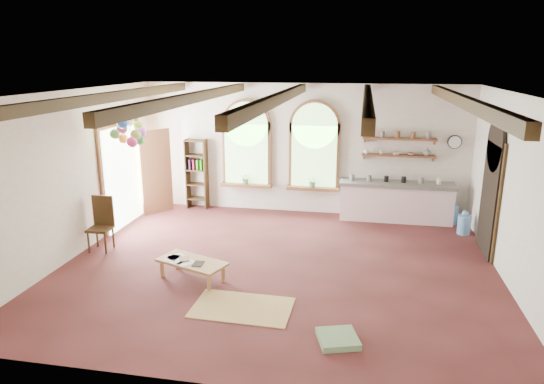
% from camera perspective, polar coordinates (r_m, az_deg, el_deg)
% --- Properties ---
extents(floor, '(8.00, 8.00, 0.00)m').
position_cam_1_polar(floor, '(9.17, 0.64, -8.78)').
color(floor, '#5B2527').
rests_on(floor, ground).
extents(ceiling_beams, '(6.20, 6.80, 0.18)m').
position_cam_1_polar(ceiling_beams, '(8.39, 0.71, 10.92)').
color(ceiling_beams, '#392812').
rests_on(ceiling_beams, ceiling).
extents(window_left, '(1.30, 0.28, 2.20)m').
position_cam_1_polar(window_left, '(12.19, -3.02, 5.34)').
color(window_left, brown).
rests_on(window_left, floor).
extents(window_right, '(1.30, 0.28, 2.20)m').
position_cam_1_polar(window_right, '(11.91, 4.99, 5.06)').
color(window_right, brown).
rests_on(window_right, floor).
extents(left_doorway, '(0.10, 1.90, 2.50)m').
position_cam_1_polar(left_doorway, '(11.69, -17.15, 1.82)').
color(left_doorway, brown).
rests_on(left_doorway, floor).
extents(right_doorway, '(0.10, 1.30, 2.40)m').
position_cam_1_polar(right_doorway, '(10.40, 24.19, -0.78)').
color(right_doorway, black).
rests_on(right_doorway, floor).
extents(kitchen_counter, '(2.68, 0.62, 0.94)m').
position_cam_1_polar(kitchen_counter, '(11.93, 14.34, -1.06)').
color(kitchen_counter, silver).
rests_on(kitchen_counter, floor).
extents(wall_shelf_lower, '(1.70, 0.24, 0.04)m').
position_cam_1_polar(wall_shelf_lower, '(11.86, 14.64, 4.17)').
color(wall_shelf_lower, brown).
rests_on(wall_shelf_lower, wall_back).
extents(wall_shelf_upper, '(1.70, 0.24, 0.04)m').
position_cam_1_polar(wall_shelf_upper, '(11.79, 14.77, 6.08)').
color(wall_shelf_upper, brown).
rests_on(wall_shelf_upper, wall_back).
extents(wall_clock, '(0.32, 0.04, 0.32)m').
position_cam_1_polar(wall_clock, '(12.02, 20.70, 5.52)').
color(wall_clock, black).
rests_on(wall_clock, wall_back).
extents(bookshelf, '(0.53, 0.32, 1.80)m').
position_cam_1_polar(bookshelf, '(12.61, -8.84, 2.11)').
color(bookshelf, '#392812').
rests_on(bookshelf, floor).
extents(coffee_table, '(1.34, 0.96, 0.35)m').
position_cam_1_polar(coffee_table, '(8.67, -9.40, -8.24)').
color(coffee_table, '#AC754E').
rests_on(coffee_table, floor).
extents(side_chair, '(0.46, 0.46, 1.10)m').
position_cam_1_polar(side_chair, '(10.42, -19.44, -4.79)').
color(side_chair, '#392812').
rests_on(side_chair, floor).
extents(floor_mat, '(1.56, 0.99, 0.02)m').
position_cam_1_polar(floor_mat, '(7.78, -3.53, -13.40)').
color(floor_mat, tan).
rests_on(floor_mat, floor).
extents(floor_cushion, '(0.66, 0.66, 0.09)m').
position_cam_1_polar(floor_cushion, '(7.00, 7.75, -16.73)').
color(floor_cushion, '#6C9063').
rests_on(floor_cushion, floor).
extents(water_jug_a, '(0.28, 0.28, 0.55)m').
position_cam_1_polar(water_jug_a, '(11.53, 21.67, -3.51)').
color(water_jug_a, '#6299D2').
rests_on(water_jug_a, floor).
extents(water_jug_b, '(0.30, 0.30, 0.57)m').
position_cam_1_polar(water_jug_b, '(12.15, 20.39, -2.38)').
color(water_jug_b, '#6299D2').
rests_on(water_jug_b, floor).
extents(balloon_cluster, '(0.67, 0.79, 1.14)m').
position_cam_1_polar(balloon_cluster, '(10.26, -16.41, 6.77)').
color(balloon_cluster, silver).
rests_on(balloon_cluster, floor).
extents(table_book, '(0.25, 0.29, 0.02)m').
position_cam_1_polar(table_book, '(8.73, -10.81, -7.78)').
color(table_book, olive).
rests_on(table_book, coffee_table).
extents(tablet, '(0.18, 0.25, 0.01)m').
position_cam_1_polar(tablet, '(8.51, -8.68, -8.34)').
color(tablet, black).
rests_on(tablet, coffee_table).
extents(potted_plant_left, '(0.27, 0.23, 0.30)m').
position_cam_1_polar(potted_plant_left, '(12.25, -3.08, 1.65)').
color(potted_plant_left, '#598C4C').
rests_on(potted_plant_left, window_left).
extents(potted_plant_right, '(0.27, 0.23, 0.30)m').
position_cam_1_polar(potted_plant_right, '(11.97, 4.85, 1.29)').
color(potted_plant_right, '#598C4C').
rests_on(potted_plant_right, window_right).
extents(shelf_cup_a, '(0.12, 0.10, 0.10)m').
position_cam_1_polar(shelf_cup_a, '(11.81, 11.02, 4.68)').
color(shelf_cup_a, white).
rests_on(shelf_cup_a, wall_shelf_lower).
extents(shelf_cup_b, '(0.10, 0.10, 0.09)m').
position_cam_1_polar(shelf_cup_b, '(11.82, 12.72, 4.59)').
color(shelf_cup_b, beige).
rests_on(shelf_cup_b, wall_shelf_lower).
extents(shelf_bowl_a, '(0.22, 0.22, 0.05)m').
position_cam_1_polar(shelf_bowl_a, '(11.84, 14.41, 4.40)').
color(shelf_bowl_a, beige).
rests_on(shelf_bowl_a, wall_shelf_lower).
extents(shelf_bowl_b, '(0.20, 0.20, 0.06)m').
position_cam_1_polar(shelf_bowl_b, '(11.87, 16.10, 4.33)').
color(shelf_bowl_b, '#8C664C').
rests_on(shelf_bowl_b, wall_shelf_lower).
extents(shelf_vase, '(0.18, 0.18, 0.19)m').
position_cam_1_polar(shelf_vase, '(11.90, 17.80, 4.54)').
color(shelf_vase, slate).
rests_on(shelf_vase, wall_shelf_lower).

